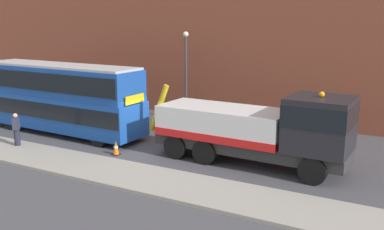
{
  "coord_description": "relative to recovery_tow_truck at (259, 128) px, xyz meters",
  "views": [
    {
      "loc": [
        12.25,
        -18.1,
        6.54
      ],
      "look_at": [
        2.41,
        -0.09,
        2.0
      ],
      "focal_mm": 40.21,
      "sensor_mm": 36.0,
      "label": 1
    }
  ],
  "objects": [
    {
      "name": "pedestrian_onlooker",
      "position": [
        -11.94,
        -3.44,
        -0.77
      ],
      "size": [
        0.42,
        0.48,
        1.71
      ],
      "rotation": [
        0.0,
        0.0,
        0.52
      ],
      "color": "#232333",
      "rests_on": "near_kerb"
    },
    {
      "name": "street_lamp",
      "position": [
        -7.44,
        6.47,
        1.71
      ],
      "size": [
        0.36,
        0.36,
        5.83
      ],
      "color": "#38383D",
      "rests_on": "ground_plane"
    },
    {
      "name": "double_decker_bus",
      "position": [
        -12.25,
        0.02,
        0.47
      ],
      "size": [
        11.11,
        2.94,
        4.06
      ],
      "rotation": [
        0.0,
        0.0,
        -0.04
      ],
      "color": "#19479E",
      "rests_on": "ground_plane"
    },
    {
      "name": "traffic_cone_near_bus",
      "position": [
        -6.71,
        -1.88,
        -1.42
      ],
      "size": [
        0.36,
        0.36,
        0.72
      ],
      "color": "orange",
      "rests_on": "ground_plane"
    },
    {
      "name": "near_kerb",
      "position": [
        -5.87,
        -4.1,
        -1.68
      ],
      "size": [
        60.0,
        2.8,
        0.15
      ],
      "primitive_type": "cube",
      "color": "gray",
      "rests_on": "ground_plane"
    },
    {
      "name": "ground_plane",
      "position": [
        -5.87,
        0.1,
        -1.76
      ],
      "size": [
        120.0,
        120.0,
        0.0
      ],
      "primitive_type": "plane",
      "color": "#424247"
    },
    {
      "name": "recovery_tow_truck",
      "position": [
        0.0,
        0.0,
        0.0
      ],
      "size": [
        10.19,
        2.95,
        3.67
      ],
      "rotation": [
        0.0,
        0.0,
        -0.04
      ],
      "color": "#2D2D2D",
      "rests_on": "ground_plane"
    }
  ]
}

